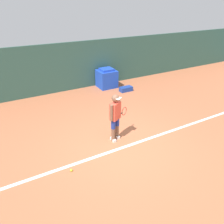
% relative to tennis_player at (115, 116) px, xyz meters
% --- Properties ---
extents(ground_plane, '(24.00, 24.00, 0.00)m').
position_rel_tennis_player_xyz_m(ground_plane, '(-0.02, -0.45, -0.84)').
color(ground_plane, '#B76642').
extents(back_wall, '(24.00, 0.10, 2.25)m').
position_rel_tennis_player_xyz_m(back_wall, '(-0.02, 4.76, 0.29)').
color(back_wall, '#2D564C').
rests_on(back_wall, ground_plane).
extents(court_baseline, '(21.60, 0.10, 0.01)m').
position_rel_tennis_player_xyz_m(court_baseline, '(-0.02, -0.52, -0.83)').
color(court_baseline, white).
rests_on(court_baseline, ground_plane).
extents(tennis_player, '(0.82, 0.51, 1.52)m').
position_rel_tennis_player_xyz_m(tennis_player, '(0.00, 0.00, 0.00)').
color(tennis_player, brown).
rests_on(tennis_player, ground_plane).
extents(tennis_ball, '(0.07, 0.07, 0.07)m').
position_rel_tennis_player_xyz_m(tennis_ball, '(-1.72, -0.73, -0.80)').
color(tennis_ball, '#D1E533').
rests_on(tennis_ball, ground_plane).
extents(covered_chair, '(0.88, 0.83, 0.95)m').
position_rel_tennis_player_xyz_m(covered_chair, '(1.93, 4.24, -0.38)').
color(covered_chair, blue).
rests_on(covered_chair, ground_plane).
extents(equipment_bag, '(0.62, 0.31, 0.21)m').
position_rel_tennis_player_xyz_m(equipment_bag, '(2.47, 3.28, -0.73)').
color(equipment_bag, '#1E3D99').
rests_on(equipment_bag, ground_plane).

